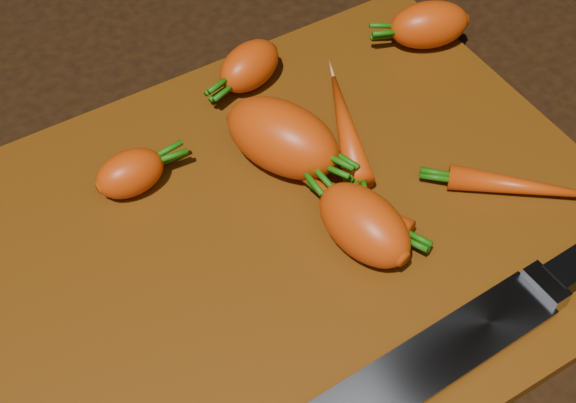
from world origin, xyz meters
TOP-DOWN VIEW (x-y plane):
  - ground at (0.00, 0.00)m, footprint 2.00×2.00m
  - cutting_board at (0.00, 0.00)m, footprint 0.50×0.40m
  - carrot_0 at (0.03, 0.06)m, footprint 0.10×0.12m
  - carrot_1 at (0.03, -0.04)m, footprint 0.06×0.09m
  - carrot_2 at (0.05, 0.16)m, footprint 0.07×0.06m
  - carrot_3 at (-0.09, 0.10)m, footprint 0.06×0.04m
  - carrot_4 at (0.22, 0.12)m, footprint 0.08×0.07m
  - carrot_5 at (0.09, 0.06)m, footprint 0.07×0.12m
  - carrot_6 at (0.17, -0.07)m, footprint 0.10×0.09m
  - carrot_7 at (0.04, -0.01)m, footprint 0.06×0.11m
  - knife at (0.02, -0.15)m, footprint 0.37×0.05m

SIDE VIEW (x-z plane):
  - ground at x=0.00m, z-range -0.01..0.00m
  - cutting_board at x=0.00m, z-range 0.00..0.01m
  - knife at x=0.02m, z-range 0.01..0.03m
  - carrot_6 at x=0.17m, z-range 0.01..0.03m
  - carrot_5 at x=0.09m, z-range 0.01..0.04m
  - carrot_7 at x=0.04m, z-range 0.01..0.04m
  - carrot_3 at x=-0.09m, z-range 0.01..0.05m
  - carrot_2 at x=0.05m, z-range 0.01..0.05m
  - carrot_4 at x=0.22m, z-range 0.01..0.06m
  - carrot_1 at x=0.03m, z-range 0.01..0.06m
  - carrot_0 at x=0.03m, z-range 0.01..0.07m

